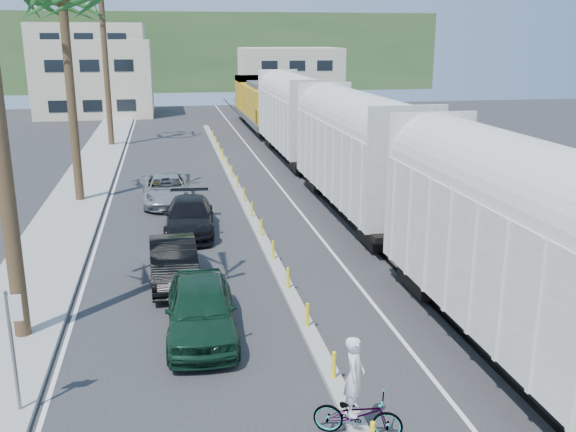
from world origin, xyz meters
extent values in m
plane|color=#28282B|center=(0.00, 0.00, 0.00)|extent=(140.00, 140.00, 0.00)
cube|color=gray|center=(-8.50, 25.00, 0.07)|extent=(3.00, 90.00, 0.15)
cube|color=black|center=(4.28, 28.00, 0.03)|extent=(0.12, 100.00, 0.06)
cube|color=black|center=(5.72, 28.00, 0.03)|extent=(0.12, 100.00, 0.06)
cube|color=gray|center=(0.00, 20.00, 0.07)|extent=(0.45, 60.00, 0.15)
cylinder|color=yellow|center=(0.00, 2.00, 0.50)|extent=(0.10, 0.10, 0.70)
cylinder|color=yellow|center=(0.00, 5.00, 0.50)|extent=(0.10, 0.10, 0.70)
cylinder|color=yellow|center=(0.00, 8.00, 0.50)|extent=(0.10, 0.10, 0.70)
cylinder|color=yellow|center=(0.00, 11.00, 0.50)|extent=(0.10, 0.10, 0.70)
cylinder|color=yellow|center=(0.00, 14.00, 0.50)|extent=(0.10, 0.10, 0.70)
cylinder|color=yellow|center=(0.00, 17.00, 0.50)|extent=(0.10, 0.10, 0.70)
cylinder|color=yellow|center=(0.00, 20.00, 0.50)|extent=(0.10, 0.10, 0.70)
cylinder|color=yellow|center=(0.00, 23.00, 0.50)|extent=(0.10, 0.10, 0.70)
cylinder|color=yellow|center=(0.00, 26.00, 0.50)|extent=(0.10, 0.10, 0.70)
cylinder|color=yellow|center=(0.00, 29.00, 0.50)|extent=(0.10, 0.10, 0.70)
cylinder|color=yellow|center=(0.00, 32.00, 0.50)|extent=(0.10, 0.10, 0.70)
cylinder|color=yellow|center=(0.00, 35.00, 0.50)|extent=(0.10, 0.10, 0.70)
cylinder|color=yellow|center=(0.00, 38.00, 0.50)|extent=(0.10, 0.10, 0.70)
cylinder|color=yellow|center=(0.00, 41.00, 0.50)|extent=(0.10, 0.10, 0.70)
cube|color=silver|center=(-6.80, 25.00, 0.00)|extent=(0.12, 90.00, 0.01)
cube|color=silver|center=(2.50, 25.00, 0.00)|extent=(0.12, 90.00, 0.01)
cube|color=#B5B3A6|center=(5.00, 2.07, 2.70)|extent=(3.00, 12.88, 3.40)
cylinder|color=#B5B3A6|center=(5.00, 2.07, 4.40)|extent=(2.90, 12.58, 2.90)
cube|color=black|center=(5.00, 2.07, 0.50)|extent=(2.60, 12.88, 1.00)
cube|color=#B5B3A6|center=(5.00, 17.07, 2.70)|extent=(3.00, 12.88, 3.40)
cylinder|color=#B5B3A6|center=(5.00, 17.07, 4.40)|extent=(2.90, 12.58, 2.90)
cube|color=black|center=(5.00, 17.07, 0.50)|extent=(2.60, 12.88, 1.00)
cube|color=#B5B3A6|center=(5.00, 32.07, 2.70)|extent=(3.00, 12.88, 3.40)
cylinder|color=#B5B3A6|center=(5.00, 32.07, 4.40)|extent=(2.90, 12.58, 2.90)
cube|color=black|center=(5.00, 32.07, 0.50)|extent=(2.60, 12.88, 1.00)
cube|color=#4C4C4F|center=(5.00, 48.07, 1.05)|extent=(3.00, 17.00, 0.50)
cube|color=gold|center=(5.00, 47.07, 2.60)|extent=(2.70, 12.24, 2.60)
cube|color=gold|center=(5.00, 53.85, 2.90)|extent=(3.00, 3.74, 3.20)
cube|color=black|center=(5.00, 48.07, 0.45)|extent=(2.60, 13.60, 0.90)
cylinder|color=brown|center=(-8.00, 6.00, 5.50)|extent=(0.44, 0.44, 11.00)
cylinder|color=brown|center=(-8.30, 22.00, 5.00)|extent=(0.44, 0.44, 10.00)
cylinder|color=brown|center=(-8.00, 40.00, 6.00)|extent=(0.44, 0.44, 12.00)
cylinder|color=slate|center=(-7.30, 2.00, 1.50)|extent=(0.08, 0.08, 3.00)
cube|color=silver|center=(-7.30, 2.00, 2.60)|extent=(0.60, 0.04, 0.60)
cube|color=beige|center=(-11.00, 62.00, 4.00)|extent=(12.00, 10.00, 8.00)
cube|color=beige|center=(-13.00, 78.00, 5.00)|extent=(14.00, 12.00, 10.00)
cube|color=beige|center=(12.00, 70.00, 3.50)|extent=(12.00, 10.00, 7.00)
cube|color=#385628|center=(0.00, 100.00, 6.00)|extent=(80.00, 20.00, 12.00)
imported|color=#113320|center=(-3.03, 5.24, 0.83)|extent=(2.26, 4.97, 1.65)
imported|color=black|center=(-3.72, 9.62, 0.75)|extent=(1.87, 4.64, 1.50)
imported|color=black|center=(-2.94, 15.42, 0.74)|extent=(2.61, 5.33, 1.48)
imported|color=#9EA0A2|center=(-3.88, 20.91, 0.72)|extent=(2.65, 5.30, 1.44)
imported|color=#9EA0A5|center=(-0.04, -0.16, 0.50)|extent=(2.06, 2.40, 1.01)
imported|color=silver|center=(-0.14, -0.16, 1.43)|extent=(0.94, 0.88, 1.75)
camera|label=1|loc=(-3.75, -11.66, 8.23)|focal=40.00mm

